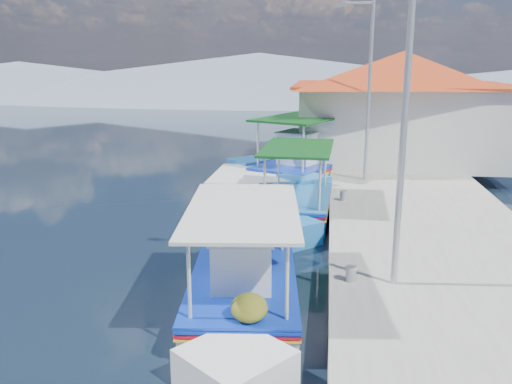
# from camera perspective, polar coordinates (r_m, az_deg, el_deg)

# --- Properties ---
(ground) EXTENTS (160.00, 160.00, 0.00)m
(ground) POSITION_cam_1_polar(r_m,az_deg,el_deg) (9.51, -14.14, -15.46)
(ground) COLOR black
(ground) RESTS_ON ground
(quay) EXTENTS (5.00, 44.00, 0.50)m
(quay) POSITION_cam_1_polar(r_m,az_deg,el_deg) (14.55, 17.72, -4.10)
(quay) COLOR #A9A89E
(quay) RESTS_ON ground
(bollards) EXTENTS (0.20, 17.20, 0.30)m
(bollards) POSITION_cam_1_polar(r_m,az_deg,el_deg) (13.49, 9.55, -3.25)
(bollards) COLOR #A5A8AD
(bollards) RESTS_ON quay
(main_caique) EXTENTS (2.43, 6.72, 2.22)m
(main_caique) POSITION_cam_1_polar(r_m,az_deg,el_deg) (10.21, -1.27, -10.17)
(main_caique) COLOR white
(main_caique) RESTS_ON ground
(caique_green_canopy) EXTENTS (2.07, 6.36, 2.38)m
(caique_green_canopy) POSITION_cam_1_polar(r_m,az_deg,el_deg) (15.94, 4.35, -1.49)
(caique_green_canopy) COLOR #1D66AF
(caique_green_canopy) RESTS_ON ground
(caique_blue_hull) EXTENTS (1.78, 5.97, 1.06)m
(caique_blue_hull) POSITION_cam_1_polar(r_m,az_deg,el_deg) (18.86, -1.71, 0.78)
(caique_blue_hull) COLOR #1D66AF
(caique_blue_hull) RESTS_ON ground
(caique_far) EXTENTS (4.44, 7.23, 2.79)m
(caique_far) POSITION_cam_1_polar(r_m,az_deg,el_deg) (20.54, 5.02, 2.49)
(caique_far) COLOR white
(caique_far) RESTS_ON ground
(harbor_building) EXTENTS (10.49, 10.49, 4.40)m
(harbor_building) POSITION_cam_1_polar(r_m,az_deg,el_deg) (22.89, 15.18, 8.96)
(harbor_building) COLOR silver
(harbor_building) RESTS_ON quay
(lamp_post_near) EXTENTS (1.21, 0.14, 6.00)m
(lamp_post_near) POSITION_cam_1_polar(r_m,az_deg,el_deg) (9.74, 15.06, 9.08)
(lamp_post_near) COLOR #A5A8AD
(lamp_post_near) RESTS_ON quay
(lamp_post_far) EXTENTS (1.21, 0.14, 6.00)m
(lamp_post_far) POSITION_cam_1_polar(r_m,az_deg,el_deg) (18.68, 11.68, 11.43)
(lamp_post_far) COLOR #A5A8AD
(lamp_post_far) RESTS_ON quay
(mountain_ridge) EXTENTS (171.40, 96.00, 5.50)m
(mountain_ridge) POSITION_cam_1_polar(r_m,az_deg,el_deg) (63.76, 10.86, 11.50)
(mountain_ridge) COLOR slate
(mountain_ridge) RESTS_ON ground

